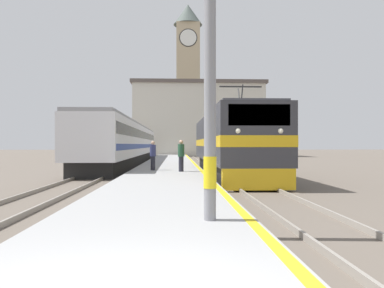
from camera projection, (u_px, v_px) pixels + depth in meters
ground_plane at (170, 165)px, 33.16m from camera, size 200.00×200.00×0.00m
platform at (169, 166)px, 28.16m from camera, size 4.06×140.00×0.37m
rail_track_near at (217, 168)px, 28.32m from camera, size 2.83×140.00×0.16m
rail_track_far at (117, 168)px, 28.00m from camera, size 2.83×140.00×0.16m
locomotive_train at (229, 143)px, 21.89m from camera, size 2.92×16.30×4.59m
passenger_train at (128, 143)px, 34.29m from camera, size 2.92×32.24×3.62m
person_on_platform at (153, 155)px, 20.91m from camera, size 0.34×0.34×1.62m
second_waiting_passenger at (181, 155)px, 19.77m from camera, size 0.34×0.34×1.66m
clock_tower at (188, 75)px, 69.79m from camera, size 5.34×5.34×28.00m
station_building at (198, 119)px, 56.73m from camera, size 19.83×7.02×11.18m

